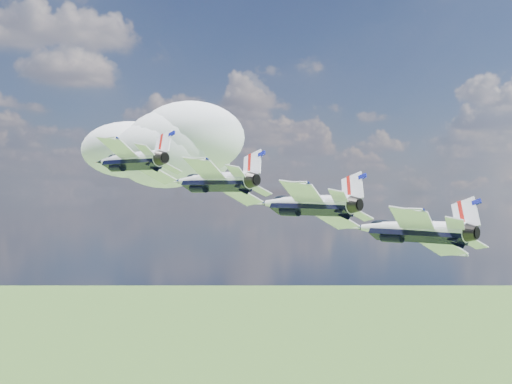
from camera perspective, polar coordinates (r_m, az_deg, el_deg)
name	(u,v)px	position (r m, az deg, el deg)	size (l,w,h in m)	color
cloud_far	(190,152)	(264.78, -5.87, 3.60)	(67.95, 53.39, 26.69)	white
jet_0	(128,160)	(86.09, -11.31, 2.79)	(11.20, 16.59, 4.96)	white
jet_1	(211,181)	(80.12, -4.02, 1.00)	(11.20, 16.59, 4.96)	white
jet_2	(304,204)	(75.73, 4.26, -1.06)	(11.20, 16.59, 4.96)	white
jet_3	(408,230)	(73.20, 13.34, -3.28)	(11.20, 16.59, 4.96)	white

